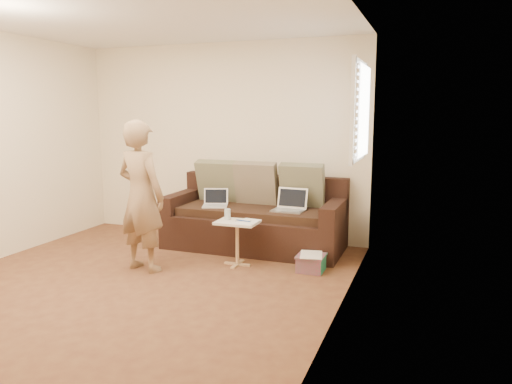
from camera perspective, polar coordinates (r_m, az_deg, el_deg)
floor at (r=4.95m, az=-14.69°, el=-10.94°), size 4.50×4.50×0.00m
ceiling at (r=4.74m, az=-16.08°, el=20.06°), size 4.50×4.50×0.00m
wall_back at (r=6.63m, az=-3.99°, el=5.96°), size 4.00×0.00×4.00m
wall_right at (r=3.87m, az=9.60°, el=3.42°), size 0.00×4.50×4.50m
window_blinds at (r=5.34m, az=12.20°, el=9.25°), size 0.12×0.88×1.08m
sofa at (r=6.07m, az=-0.19°, el=-2.68°), size 2.20×0.95×0.85m
pillow_left at (r=6.43m, az=-4.52°, el=1.29°), size 0.55×0.29×0.57m
pillow_mid at (r=6.20m, az=0.02°, el=1.02°), size 0.55×0.27×0.57m
pillow_right at (r=6.05m, az=5.45°, el=0.76°), size 0.55×0.28×0.57m
laptop_silver at (r=5.82m, az=3.80°, el=-2.26°), size 0.39×0.29×0.25m
laptop_white at (r=6.10m, az=-4.86°, el=-1.74°), size 0.36×0.31×0.22m
person at (r=5.29m, az=-13.35°, el=-0.47°), size 0.66×0.51×1.62m
side_table at (r=5.43m, az=-2.21°, el=-6.03°), size 0.46×0.32×0.50m
drinking_glass at (r=5.45m, az=-3.37°, el=-2.61°), size 0.07×0.07×0.12m
scissors at (r=5.34m, az=-1.51°, el=-3.42°), size 0.19×0.13×0.02m
paper_on_table at (r=5.34m, az=-1.02°, el=-3.49°), size 0.25×0.33×0.00m
striped_box at (r=5.30m, az=6.49°, el=-8.26°), size 0.30×0.30×0.19m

